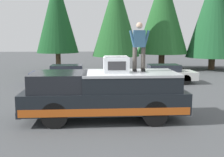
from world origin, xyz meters
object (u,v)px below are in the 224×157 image
at_px(pickup_truck, 105,94).
at_px(person_on_truck_bed, 139,45).
at_px(compressor_unit, 116,64).
at_px(parked_car_navy, 66,74).
at_px(parked_car_white, 162,74).

distance_m(pickup_truck, person_on_truck_bed, 2.08).
bearing_deg(pickup_truck, compressor_unit, -108.08).
distance_m(pickup_truck, parked_car_navy, 7.68).
height_order(pickup_truck, parked_car_navy, pickup_truck).
bearing_deg(parked_car_white, pickup_truck, 151.92).
distance_m(parked_car_white, parked_car_navy, 5.96).
distance_m(person_on_truck_bed, parked_car_white, 7.78).
height_order(compressor_unit, parked_car_white, compressor_unit).
relative_size(parked_car_white, parked_car_navy, 1.00).
xyz_separation_m(compressor_unit, parked_car_navy, (7.51, 2.48, -1.35)).
height_order(parked_car_white, parked_car_navy, same).
xyz_separation_m(compressor_unit, parked_car_white, (7.38, -3.48, -1.35)).
height_order(compressor_unit, person_on_truck_bed, person_on_truck_bed).
relative_size(person_on_truck_bed, parked_car_white, 0.41).
bearing_deg(parked_car_white, parked_car_navy, 88.66).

